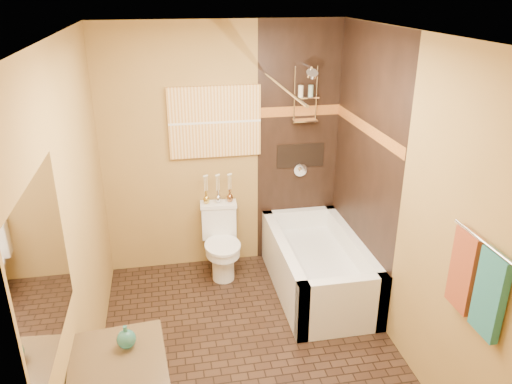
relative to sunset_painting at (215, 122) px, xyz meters
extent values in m
plane|color=black|center=(0.08, -1.48, -1.55)|extent=(3.00, 3.00, 0.00)
cube|color=#A88141|center=(-1.12, -1.48, -0.30)|extent=(0.02, 3.00, 2.50)
cube|color=#A88141|center=(1.28, -1.48, -0.30)|extent=(0.02, 3.00, 2.50)
cube|color=#A88141|center=(0.08, 0.02, -0.30)|extent=(2.40, 0.02, 2.50)
cube|color=#A88141|center=(0.08, -2.98, -0.30)|extent=(2.40, 0.02, 2.50)
plane|color=silver|center=(0.08, -1.48, 0.95)|extent=(3.00, 3.00, 0.00)
cube|color=black|center=(0.85, 0.01, -0.30)|extent=(0.85, 0.01, 2.50)
cube|color=black|center=(1.27, -0.73, -0.30)|extent=(0.01, 1.50, 2.50)
cube|color=#94491A|center=(0.85, 0.00, 0.07)|extent=(0.85, 0.01, 0.10)
cube|color=#94491A|center=(1.26, -0.73, 0.07)|extent=(0.01, 1.50, 0.10)
cube|color=black|center=(0.88, 0.01, -0.40)|extent=(0.50, 0.01, 0.25)
cylinder|color=silver|center=(0.88, -0.12, 0.53)|extent=(0.02, 0.26, 0.02)
cylinder|color=silver|center=(0.88, -0.28, 0.48)|extent=(0.11, 0.11, 0.09)
cylinder|color=silver|center=(0.88, -0.01, -0.55)|extent=(0.14, 0.02, 0.14)
cylinder|color=silver|center=(0.48, -0.73, 0.47)|extent=(0.03, 1.55, 0.03)
cylinder|color=silver|center=(1.23, -2.53, -0.10)|extent=(0.02, 0.55, 0.02)
cube|color=#1F6862|center=(1.24, -2.66, -0.37)|extent=(0.05, 0.22, 0.52)
cube|color=maroon|center=(1.24, -2.40, -0.37)|extent=(0.05, 0.22, 0.52)
cube|color=orange|center=(0.00, 0.00, 0.00)|extent=(0.90, 0.04, 0.70)
cube|color=white|center=(-1.11, -2.48, -0.05)|extent=(0.01, 1.00, 0.90)
cube|color=white|center=(0.88, -1.43, -1.27)|extent=(0.80, 0.10, 0.55)
cube|color=white|center=(0.88, -0.03, -1.27)|extent=(0.80, 0.10, 0.55)
cube|color=white|center=(0.53, -0.73, -1.27)|extent=(0.10, 1.50, 0.55)
cube|color=white|center=(1.23, -0.73, -1.27)|extent=(0.10, 1.50, 0.55)
cube|color=white|center=(0.88, -0.73, -1.38)|extent=(0.64, 1.34, 0.35)
cube|color=white|center=(0.00, -0.09, -1.03)|extent=(0.36, 0.18, 0.35)
cube|color=white|center=(0.00, -0.09, -0.84)|extent=(0.38, 0.20, 0.04)
cylinder|color=white|center=(0.00, -0.36, -1.37)|extent=(0.22, 0.22, 0.35)
cylinder|color=white|center=(0.00, -0.36, -1.22)|extent=(0.34, 0.34, 0.09)
cylinder|color=white|center=(0.00, -0.36, -1.17)|extent=(0.36, 0.36, 0.03)
cube|color=black|center=(-0.84, -2.48, -0.78)|extent=(0.62, 0.94, 0.04)
camera|label=1|loc=(-0.49, -4.72, 1.23)|focal=35.00mm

